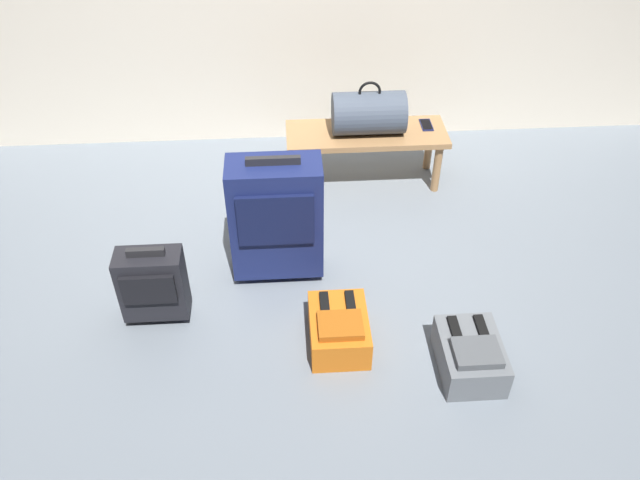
{
  "coord_description": "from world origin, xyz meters",
  "views": [
    {
      "loc": [
        -0.03,
        -2.49,
        2.41
      ],
      "look_at": [
        0.14,
        0.07,
        0.25
      ],
      "focal_mm": 35.95,
      "sensor_mm": 36.0,
      "label": 1
    }
  ],
  "objects_px": {
    "suitcase_upright_navy": "(276,217)",
    "suitcase_small_charcoal": "(153,284)",
    "backpack_grey": "(470,355)",
    "duffel_bag_slate": "(369,113)",
    "bench": "(366,139)",
    "cell_phone": "(426,125)",
    "backpack_orange": "(339,329)"
  },
  "relations": [
    {
      "from": "duffel_bag_slate",
      "to": "backpack_orange",
      "type": "height_order",
      "value": "duffel_bag_slate"
    },
    {
      "from": "suitcase_upright_navy",
      "to": "bench",
      "type": "bearing_deg",
      "value": 55.82
    },
    {
      "from": "suitcase_upright_navy",
      "to": "backpack_grey",
      "type": "distance_m",
      "value": 1.18
    },
    {
      "from": "suitcase_upright_navy",
      "to": "backpack_grey",
      "type": "xyz_separation_m",
      "value": [
        0.88,
        -0.73,
        -0.29
      ]
    },
    {
      "from": "backpack_grey",
      "to": "backpack_orange",
      "type": "relative_size",
      "value": 1.0
    },
    {
      "from": "suitcase_upright_navy",
      "to": "duffel_bag_slate",
      "type": "bearing_deg",
      "value": 55.53
    },
    {
      "from": "bench",
      "to": "suitcase_upright_navy",
      "type": "distance_m",
      "value": 1.02
    },
    {
      "from": "bench",
      "to": "suitcase_upright_navy",
      "type": "xyz_separation_m",
      "value": [
        -0.57,
        -0.84,
        0.07
      ]
    },
    {
      "from": "duffel_bag_slate",
      "to": "cell_phone",
      "type": "bearing_deg",
      "value": 7.75
    },
    {
      "from": "cell_phone",
      "to": "backpack_grey",
      "type": "bearing_deg",
      "value": -92.79
    },
    {
      "from": "duffel_bag_slate",
      "to": "suitcase_small_charcoal",
      "type": "relative_size",
      "value": 0.96
    },
    {
      "from": "suitcase_small_charcoal",
      "to": "bench",
      "type": "bearing_deg",
      "value": 44.12
    },
    {
      "from": "backpack_grey",
      "to": "cell_phone",
      "type": "bearing_deg",
      "value": 87.21
    },
    {
      "from": "suitcase_small_charcoal",
      "to": "backpack_grey",
      "type": "xyz_separation_m",
      "value": [
        1.49,
        -0.42,
        -0.15
      ]
    },
    {
      "from": "duffel_bag_slate",
      "to": "suitcase_upright_navy",
      "type": "distance_m",
      "value": 1.03
    },
    {
      "from": "suitcase_small_charcoal",
      "to": "backpack_grey",
      "type": "distance_m",
      "value": 1.56
    },
    {
      "from": "bench",
      "to": "suitcase_small_charcoal",
      "type": "height_order",
      "value": "suitcase_small_charcoal"
    },
    {
      "from": "duffel_bag_slate",
      "to": "suitcase_upright_navy",
      "type": "height_order",
      "value": "suitcase_upright_navy"
    },
    {
      "from": "suitcase_upright_navy",
      "to": "suitcase_small_charcoal",
      "type": "bearing_deg",
      "value": -153.42
    },
    {
      "from": "duffel_bag_slate",
      "to": "bench",
      "type": "bearing_deg",
      "value": 180.0
    },
    {
      "from": "backpack_orange",
      "to": "suitcase_small_charcoal",
      "type": "bearing_deg",
      "value": 166.07
    },
    {
      "from": "duffel_bag_slate",
      "to": "backpack_grey",
      "type": "relative_size",
      "value": 1.16
    },
    {
      "from": "duffel_bag_slate",
      "to": "cell_phone",
      "type": "height_order",
      "value": "duffel_bag_slate"
    },
    {
      "from": "bench",
      "to": "backpack_orange",
      "type": "xyz_separation_m",
      "value": [
        -0.29,
        -1.37,
        -0.22
      ]
    },
    {
      "from": "suitcase_upright_navy",
      "to": "suitcase_small_charcoal",
      "type": "height_order",
      "value": "suitcase_upright_navy"
    },
    {
      "from": "duffel_bag_slate",
      "to": "cell_phone",
      "type": "distance_m",
      "value": 0.4
    },
    {
      "from": "backpack_grey",
      "to": "backpack_orange",
      "type": "distance_m",
      "value": 0.63
    },
    {
      "from": "bench",
      "to": "cell_phone",
      "type": "relative_size",
      "value": 6.94
    },
    {
      "from": "cell_phone",
      "to": "backpack_grey",
      "type": "relative_size",
      "value": 0.38
    },
    {
      "from": "suitcase_upright_navy",
      "to": "suitcase_small_charcoal",
      "type": "xyz_separation_m",
      "value": [
        -0.61,
        -0.31,
        -0.14
      ]
    },
    {
      "from": "bench",
      "to": "backpack_grey",
      "type": "height_order",
      "value": "bench"
    },
    {
      "from": "bench",
      "to": "suitcase_small_charcoal",
      "type": "xyz_separation_m",
      "value": [
        -1.19,
        -1.15,
        -0.07
      ]
    }
  ]
}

